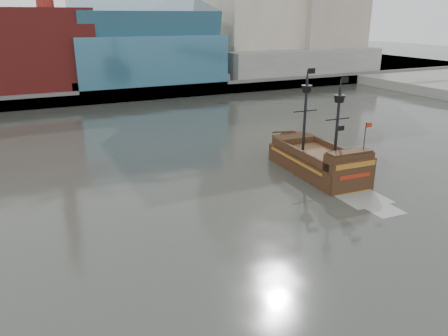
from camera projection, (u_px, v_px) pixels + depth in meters
ground at (295, 264)px, 29.17m from camera, size 400.00×400.00×0.00m
promenade_far at (83, 78)px, 107.28m from camera, size 220.00×60.00×2.00m
seawall at (107, 96)px, 82.02m from camera, size 220.00×1.00×2.60m
crane_a at (366, 3)px, 124.56m from camera, size 22.50×4.00×32.25m
crane_b at (366, 16)px, 138.14m from camera, size 19.10×4.00×26.25m
pirate_ship at (318, 164)px, 45.53m from camera, size 5.42×15.49×11.46m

